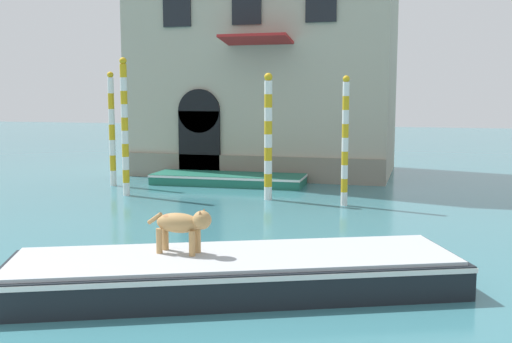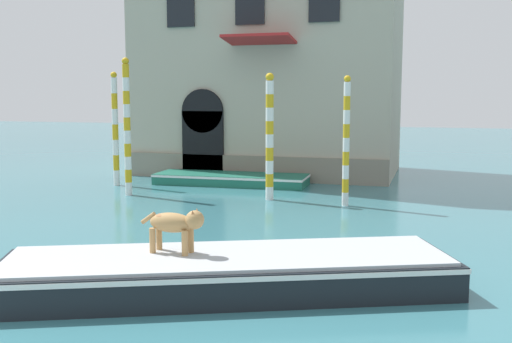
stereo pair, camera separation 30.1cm
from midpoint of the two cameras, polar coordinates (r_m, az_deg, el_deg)
The scene contains 7 objects.
boat_foreground at distance 10.16m, azimuth -2.86°, elevation -9.52°, with size 7.74×4.89×0.63m.
dog_on_deck at distance 10.12m, azimuth -7.84°, elevation -4.97°, with size 1.16×0.36×0.77m.
boat_moored_near_palazzo at distance 22.11m, azimuth -3.04°, elevation -0.71°, with size 5.69×1.96×0.39m.
mooring_pole_0 at distance 18.69m, azimuth 0.71°, elevation 3.37°, with size 0.26×0.26×3.96m.
mooring_pole_1 at distance 19.96m, azimuth -12.82°, elevation 4.18°, with size 0.23×0.23×4.48m.
mooring_pole_2 at distance 22.26m, azimuth -13.94°, elevation 3.97°, with size 0.22×0.22×4.11m.
mooring_pole_3 at distance 17.84m, azimuth 8.01°, elevation 2.92°, with size 0.20×0.20×3.85m.
Camera 1 is at (6.78, -4.37, 3.27)m, focal length 42.00 mm.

